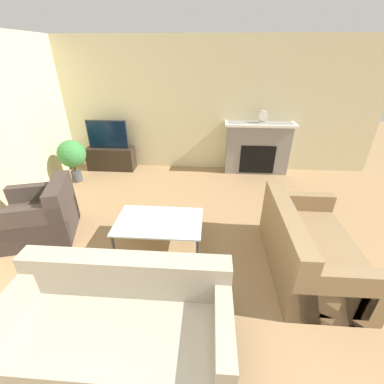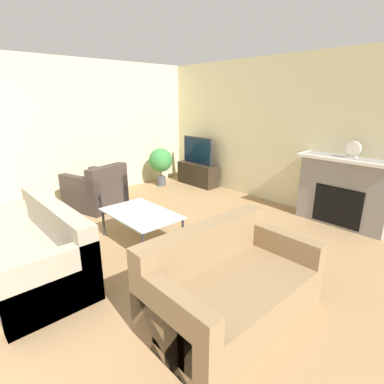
{
  "view_description": "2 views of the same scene",
  "coord_description": "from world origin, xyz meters",
  "px_view_note": "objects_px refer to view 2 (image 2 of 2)",
  "views": [
    {
      "loc": [
        0.61,
        -0.63,
        2.38
      ],
      "look_at": [
        0.39,
        2.48,
        0.68
      ],
      "focal_mm": 24.0,
      "sensor_mm": 36.0,
      "label": 1
    },
    {
      "loc": [
        3.35,
        0.0,
        1.97
      ],
      "look_at": [
        0.46,
        2.65,
        0.73
      ],
      "focal_mm": 28.0,
      "sensor_mm": 36.0,
      "label": 2
    }
  ],
  "objects_px": {
    "tv": "(198,151)",
    "mantel_clock": "(353,149)",
    "coffee_table": "(141,215)",
    "armchair_by_window": "(97,192)",
    "couch_sectional": "(32,253)",
    "potted_plant": "(161,161)",
    "couch_loveseat": "(229,288)"
  },
  "relations": [
    {
      "from": "couch_sectional",
      "to": "potted_plant",
      "type": "height_order",
      "value": "potted_plant"
    },
    {
      "from": "tv",
      "to": "coffee_table",
      "type": "height_order",
      "value": "tv"
    },
    {
      "from": "armchair_by_window",
      "to": "mantel_clock",
      "type": "relative_size",
      "value": 4.38
    },
    {
      "from": "couch_sectional",
      "to": "coffee_table",
      "type": "relative_size",
      "value": 1.65
    },
    {
      "from": "tv",
      "to": "potted_plant",
      "type": "xyz_separation_m",
      "value": [
        -0.52,
        -0.68,
        -0.23
      ]
    },
    {
      "from": "tv",
      "to": "mantel_clock",
      "type": "xyz_separation_m",
      "value": [
        3.3,
        0.09,
        0.42
      ]
    },
    {
      "from": "couch_loveseat",
      "to": "armchair_by_window",
      "type": "height_order",
      "value": "same"
    },
    {
      "from": "couch_loveseat",
      "to": "mantel_clock",
      "type": "height_order",
      "value": "mantel_clock"
    },
    {
      "from": "armchair_by_window",
      "to": "mantel_clock",
      "type": "distance_m",
      "value": 4.37
    },
    {
      "from": "tv",
      "to": "mantel_clock",
      "type": "distance_m",
      "value": 3.32
    },
    {
      "from": "couch_sectional",
      "to": "mantel_clock",
      "type": "bearing_deg",
      "value": 66.48
    },
    {
      "from": "tv",
      "to": "couch_sectional",
      "type": "relative_size",
      "value": 0.47
    },
    {
      "from": "couch_loveseat",
      "to": "mantel_clock",
      "type": "distance_m",
      "value": 3.1
    },
    {
      "from": "coffee_table",
      "to": "potted_plant",
      "type": "bearing_deg",
      "value": 137.58
    },
    {
      "from": "couch_loveseat",
      "to": "armchair_by_window",
      "type": "xyz_separation_m",
      "value": [
        -3.59,
        0.42,
        0.01
      ]
    },
    {
      "from": "tv",
      "to": "potted_plant",
      "type": "distance_m",
      "value": 0.88
    },
    {
      "from": "potted_plant",
      "to": "mantel_clock",
      "type": "height_order",
      "value": "mantel_clock"
    },
    {
      "from": "couch_sectional",
      "to": "armchair_by_window",
      "type": "height_order",
      "value": "same"
    },
    {
      "from": "tv",
      "to": "couch_sectional",
      "type": "xyz_separation_m",
      "value": [
        1.51,
        -4.01,
        -0.52
      ]
    },
    {
      "from": "coffee_table",
      "to": "potted_plant",
      "type": "relative_size",
      "value": 1.3
    },
    {
      "from": "potted_plant",
      "to": "mantel_clock",
      "type": "distance_m",
      "value": 3.94
    },
    {
      "from": "armchair_by_window",
      "to": "coffee_table",
      "type": "relative_size",
      "value": 0.97
    },
    {
      "from": "potted_plant",
      "to": "armchair_by_window",
      "type": "bearing_deg",
      "value": -78.14
    },
    {
      "from": "tv",
      "to": "couch_sectional",
      "type": "bearing_deg",
      "value": -69.32
    },
    {
      "from": "coffee_table",
      "to": "mantel_clock",
      "type": "distance_m",
      "value": 3.29
    },
    {
      "from": "couch_loveseat",
      "to": "couch_sectional",
      "type": "bearing_deg",
      "value": 120.53
    },
    {
      "from": "mantel_clock",
      "to": "couch_loveseat",
      "type": "bearing_deg",
      "value": -87.06
    },
    {
      "from": "couch_sectional",
      "to": "coffee_table",
      "type": "distance_m",
      "value": 1.41
    },
    {
      "from": "couch_loveseat",
      "to": "potted_plant",
      "type": "xyz_separation_m",
      "value": [
        -3.96,
        2.19,
        0.29
      ]
    },
    {
      "from": "armchair_by_window",
      "to": "coffee_table",
      "type": "bearing_deg",
      "value": 67.69
    },
    {
      "from": "mantel_clock",
      "to": "tv",
      "type": "bearing_deg",
      "value": -178.48
    },
    {
      "from": "tv",
      "to": "mantel_clock",
      "type": "height_order",
      "value": "mantel_clock"
    }
  ]
}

